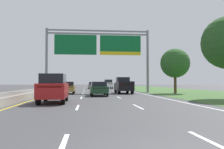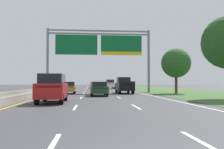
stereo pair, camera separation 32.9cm
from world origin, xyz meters
The scene contains 12 objects.
ground_plane centered at (0.00, 35.00, 0.00)m, with size 220.00×220.00×0.00m, color #3D3D3F.
lane_striping centered at (0.00, 34.54, 0.00)m, with size 11.96×106.00×0.01m.
grass_verge_right centered at (13.95, 35.00, 0.01)m, with size 14.00×110.00×0.02m, color #3D602D.
median_barrier_concrete centered at (-6.60, 35.00, 0.35)m, with size 0.60×110.00×0.85m.
overhead_sign_gantry centered at (0.30, 30.64, 6.55)m, with size 15.06×0.42×9.24m.
pickup_truck_black centered at (3.61, 28.13, 1.07)m, with size 2.00×5.40×2.20m.
car_darkgreen_centre_lane_sedan centered at (0.00, 22.58, 0.82)m, with size 1.91×4.43×1.57m.
car_gold_left_lane_sedan centered at (-3.82, 27.89, 0.82)m, with size 1.87×4.42×1.57m.
car_red_left_lane_suv centered at (-3.74, 14.00, 1.10)m, with size 1.98×4.73×2.11m.
car_white_right_lane_suv centered at (3.54, 51.67, 1.10)m, with size 2.00×4.74×2.11m.
car_grey_centre_lane_sedan centered at (-0.09, 51.63, 0.82)m, with size 1.88×4.42×1.57m.
roadside_tree_mid centered at (10.46, 27.01, 4.06)m, with size 3.93×3.93×6.04m.
Camera 2 is at (-0.95, -4.17, 1.52)m, focal length 38.57 mm.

